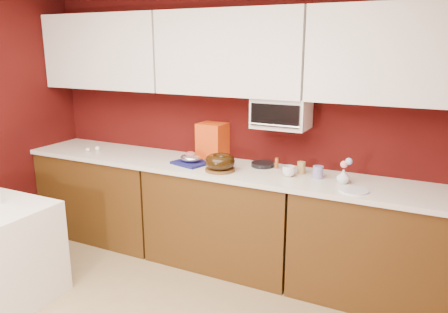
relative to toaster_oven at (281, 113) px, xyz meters
name	(u,v)px	position (x,y,z in m)	size (l,w,h in m)	color
wall_back	(239,121)	(-0.45, 0.15, -0.12)	(4.00, 0.02, 2.50)	#3B0A08
base_cabinet_left	(106,195)	(-1.78, -0.17, -0.95)	(1.31, 0.58, 0.86)	#472B0E
base_cabinet_center	(223,218)	(-0.45, -0.17, -0.95)	(1.31, 0.58, 0.86)	#472B0E
base_cabinet_right	(382,248)	(0.88, -0.17, -0.95)	(1.31, 0.58, 0.86)	#472B0E
countertop	(223,169)	(-0.45, -0.17, -0.49)	(4.00, 0.62, 0.04)	silver
upper_cabinet_left	(107,52)	(-1.78, -0.02, 0.48)	(1.31, 0.33, 0.70)	white
upper_cabinet_center	(231,53)	(-0.45, -0.02, 0.48)	(1.31, 0.33, 0.70)	white
upper_cabinet_right	(403,54)	(0.88, -0.02, 0.48)	(1.31, 0.33, 0.70)	white
toaster_oven	(281,113)	(0.00, 0.00, 0.00)	(0.45, 0.30, 0.25)	white
toaster_oven_door	(275,116)	(0.00, -0.16, 0.00)	(0.40, 0.02, 0.18)	black
toaster_oven_handle	(274,125)	(0.00, -0.18, -0.07)	(0.02, 0.02, 0.42)	silver
cake_base	(220,170)	(-0.42, -0.29, -0.46)	(0.25, 0.25, 0.02)	brown
bundt_cake	(220,162)	(-0.42, -0.29, -0.39)	(0.25, 0.25, 0.10)	black
navy_towel	(191,163)	(-0.75, -0.21, -0.46)	(0.28, 0.24, 0.02)	#161755
foil_ham_nest	(191,158)	(-0.75, -0.21, -0.42)	(0.19, 0.16, 0.07)	white
roasted_ham	(191,155)	(-0.75, -0.21, -0.40)	(0.11, 0.09, 0.07)	#9D4E48
pandoro_box	(213,141)	(-0.67, 0.05, -0.31)	(0.24, 0.22, 0.33)	#B8210C
dark_pan	(263,164)	(-0.15, 0.00, -0.46)	(0.20, 0.20, 0.03)	black
coffee_mug	(289,170)	(0.14, -0.18, -0.42)	(0.09, 0.09, 0.10)	silver
blue_jar	(318,172)	(0.36, -0.13, -0.43)	(0.08, 0.08, 0.10)	navy
flower_vase	(343,176)	(0.56, -0.17, -0.41)	(0.08, 0.08, 0.12)	silver
flower_pink	(344,164)	(0.56, -0.17, -0.33)	(0.05, 0.05, 0.05)	pink
flower_blue	(349,161)	(0.59, -0.15, -0.30)	(0.05, 0.05, 0.05)	#99B6F4
china_plate	(354,191)	(0.67, -0.33, -0.47)	(0.21, 0.21, 0.01)	white
amber_bottle	(277,163)	(-0.03, -0.01, -0.43)	(0.03, 0.03, 0.09)	#91451A
paper_cup	(301,168)	(0.21, -0.06, -0.43)	(0.07, 0.07, 0.10)	olive
egg_left	(88,150)	(-1.89, -0.27, -0.46)	(0.05, 0.04, 0.04)	silver
egg_right	(97,148)	(-1.84, -0.19, -0.45)	(0.05, 0.04, 0.04)	white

